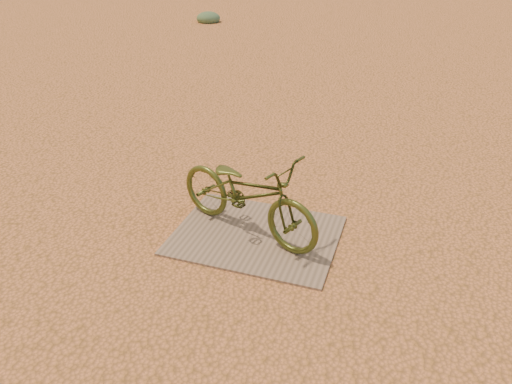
% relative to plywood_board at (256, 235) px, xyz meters
% --- Properties ---
extents(ground, '(120.00, 120.00, 0.00)m').
position_rel_plywood_board_xyz_m(ground, '(-0.33, 0.35, -0.01)').
color(ground, '#D57D4A').
rests_on(ground, ground).
extents(plywood_board, '(1.48, 1.15, 0.02)m').
position_rel_plywood_board_xyz_m(plywood_board, '(0.00, 0.00, 0.00)').
color(plywood_board, '#816C58').
rests_on(plywood_board, ground).
extents(bicycle, '(1.63, 1.02, 0.81)m').
position_rel_plywood_board_xyz_m(bicycle, '(-0.09, 0.02, 0.41)').
color(bicycle, '#3E491A').
rests_on(bicycle, plywood_board).
extents(kale_a, '(0.66, 0.66, 0.36)m').
position_rel_plywood_board_xyz_m(kale_a, '(-4.75, 9.77, -0.01)').
color(kale_a, '#506E4A').
rests_on(kale_a, ground).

